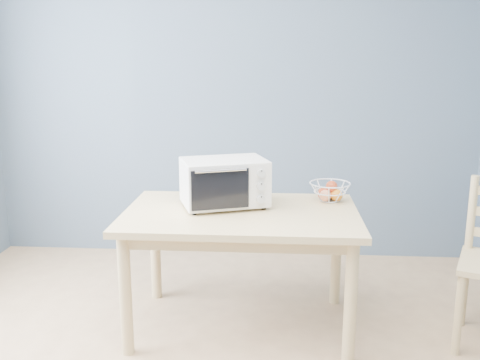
{
  "coord_description": "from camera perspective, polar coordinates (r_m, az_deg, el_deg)",
  "views": [
    {
      "loc": [
        0.37,
        -2.12,
        1.65
      ],
      "look_at": [
        0.15,
        1.0,
        0.93
      ],
      "focal_mm": 40.0,
      "sensor_mm": 36.0,
      "label": 1
    }
  ],
  "objects": [
    {
      "name": "dining_table",
      "position": [
        3.24,
        0.11,
        -5.05
      ],
      "size": [
        1.4,
        0.9,
        0.75
      ],
      "color": "tan",
      "rests_on": "ground"
    },
    {
      "name": "toaster_oven",
      "position": [
        3.26,
        -2.01,
        -0.22
      ],
      "size": [
        0.59,
        0.51,
        0.3
      ],
      "rotation": [
        0.0,
        0.0,
        0.34
      ],
      "color": "white",
      "rests_on": "dining_table"
    },
    {
      "name": "fruit_basket",
      "position": [
        3.46,
        9.53,
        -1.2
      ],
      "size": [
        0.3,
        0.3,
        0.13
      ],
      "rotation": [
        0.0,
        0.0,
        -0.15
      ],
      "color": "white",
      "rests_on": "dining_table"
    },
    {
      "name": "room",
      "position": [
        2.18,
        -5.81,
        3.62
      ],
      "size": [
        4.01,
        4.51,
        2.61
      ],
      "color": "tan",
      "rests_on": "ground"
    }
  ]
}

